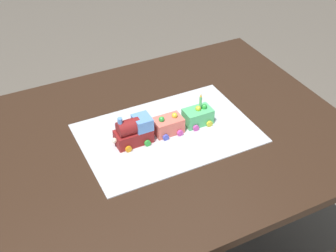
{
  "coord_description": "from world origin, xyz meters",
  "views": [
    {
      "loc": [
        -0.49,
        -1.12,
        1.73
      ],
      "look_at": [
        0.06,
        -0.01,
        0.77
      ],
      "focal_mm": 48.6,
      "sensor_mm": 36.0,
      "label": 1
    }
  ],
  "objects_px": {
    "cake_car_gondola_mint_green": "(198,116)",
    "birthday_candle": "(201,100)",
    "dining_table": "(151,161)",
    "cake_locomotive": "(134,132)",
    "cake_car_caboose_coral": "(168,125)"
  },
  "relations": [
    {
      "from": "cake_locomotive",
      "to": "cake_car_caboose_coral",
      "type": "height_order",
      "value": "cake_locomotive"
    },
    {
      "from": "cake_car_caboose_coral",
      "to": "cake_car_gondola_mint_green",
      "type": "distance_m",
      "value": 0.12
    },
    {
      "from": "dining_table",
      "to": "cake_car_gondola_mint_green",
      "type": "distance_m",
      "value": 0.23
    },
    {
      "from": "cake_car_gondola_mint_green",
      "to": "birthday_candle",
      "type": "xyz_separation_m",
      "value": [
        0.01,
        0.0,
        0.07
      ]
    },
    {
      "from": "dining_table",
      "to": "cake_car_caboose_coral",
      "type": "distance_m",
      "value": 0.16
    },
    {
      "from": "dining_table",
      "to": "cake_car_caboose_coral",
      "type": "height_order",
      "value": "cake_car_caboose_coral"
    },
    {
      "from": "cake_car_gondola_mint_green",
      "to": "birthday_candle",
      "type": "distance_m",
      "value": 0.07
    },
    {
      "from": "birthday_candle",
      "to": "cake_locomotive",
      "type": "bearing_deg",
      "value": -180.0
    },
    {
      "from": "cake_locomotive",
      "to": "cake_car_caboose_coral",
      "type": "xyz_separation_m",
      "value": [
        0.13,
        -0.0,
        -0.02
      ]
    },
    {
      "from": "cake_locomotive",
      "to": "birthday_candle",
      "type": "relative_size",
      "value": 2.84
    },
    {
      "from": "dining_table",
      "to": "cake_locomotive",
      "type": "relative_size",
      "value": 10.0
    },
    {
      "from": "dining_table",
      "to": "cake_car_gondola_mint_green",
      "type": "xyz_separation_m",
      "value": [
        0.19,
        -0.0,
        0.14
      ]
    },
    {
      "from": "cake_car_gondola_mint_green",
      "to": "birthday_candle",
      "type": "height_order",
      "value": "birthday_candle"
    },
    {
      "from": "birthday_candle",
      "to": "dining_table",
      "type": "bearing_deg",
      "value": 179.44
    },
    {
      "from": "birthday_candle",
      "to": "cake_car_caboose_coral",
      "type": "bearing_deg",
      "value": -180.0
    }
  ]
}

